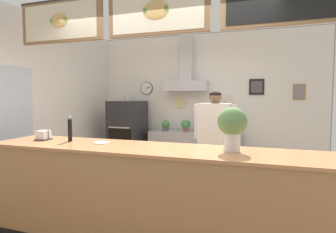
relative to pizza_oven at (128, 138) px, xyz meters
name	(u,v)px	position (x,y,z in m)	size (l,w,h in m)	color
ground_plane	(164,226)	(1.45, -1.90, -0.75)	(6.08, 6.08, 0.00)	brown
back_wall_assembly	(203,99)	(1.43, 0.46, 0.78)	(4.57, 2.87, 2.85)	gray
left_wall_with_window	(16,107)	(-0.83, -1.90, 0.68)	(0.15, 5.07, 2.85)	white
service_counter	(148,197)	(1.45, -2.38, -0.22)	(3.64, 0.73, 1.05)	#B77F4C
back_prep_counter	(195,155)	(1.33, 0.24, -0.31)	(1.76, 0.53, 0.89)	#A3A5AD
pizza_oven	(128,138)	(0.00, 0.00, 0.00)	(0.62, 0.70, 1.59)	#232326
shop_worker	(215,145)	(1.92, -1.04, 0.13)	(0.62, 0.25, 1.65)	#232328
espresso_machine	(217,121)	(1.76, 0.21, 0.38)	(0.56, 0.51, 0.47)	#B7BABF
potted_sage	(186,125)	(1.15, 0.23, 0.28)	(0.19, 0.19, 0.23)	#9E563D
potted_oregano	(166,125)	(0.73, 0.23, 0.26)	(0.17, 0.17, 0.21)	#4C4C51
napkin_holder	(43,135)	(0.05, -2.32, 0.36)	(0.16, 0.15, 0.13)	#262628
pepper_grinder	(70,129)	(0.44, -2.32, 0.45)	(0.05, 0.05, 0.30)	black
condiment_plate	(102,143)	(0.86, -2.32, 0.31)	(0.18, 0.18, 0.01)	white
basil_vase	(232,126)	(2.29, -2.32, 0.55)	(0.28, 0.28, 0.42)	silver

